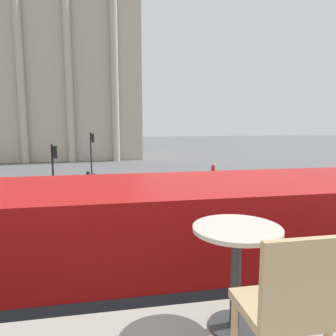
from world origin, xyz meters
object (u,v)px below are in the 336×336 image
object	(u,v)px
cafe_dining_table	(236,254)
pedestrian_yellow	(40,223)
plaza_building_left	(9,64)
traffic_light_mid	(54,167)
traffic_light_near	(91,201)
traffic_light_far	(92,151)
double_decker_bus	(181,274)
cafe_chair_0	(286,306)
pedestrian_red	(213,172)

from	to	relation	value
cafe_dining_table	pedestrian_yellow	size ratio (longest dim) A/B	0.44
plaza_building_left	pedestrian_yellow	world-z (taller)	plaza_building_left
plaza_building_left	traffic_light_mid	xyz separation A→B (m)	(9.34, -28.26, -9.95)
cafe_dining_table	traffic_light_mid	world-z (taller)	cafe_dining_table
traffic_light_near	traffic_light_mid	size ratio (longest dim) A/B	0.87
plaza_building_left	traffic_light_mid	size ratio (longest dim) A/B	9.15
traffic_light_near	pedestrian_yellow	world-z (taller)	traffic_light_near
pedestrian_yellow	traffic_light_mid	bearing A→B (deg)	120.91
plaza_building_left	traffic_light_near	size ratio (longest dim) A/B	10.56
traffic_light_far	pedestrian_yellow	distance (m)	13.45
traffic_light_near	double_decker_bus	bearing A→B (deg)	-73.35
traffic_light_near	traffic_light_far	bearing A→B (deg)	92.05
traffic_light_near	pedestrian_yellow	xyz separation A→B (m)	(-2.16, 1.66, -1.21)
double_decker_bus	cafe_chair_0	size ratio (longest dim) A/B	11.24
cafe_chair_0	traffic_light_far	bearing A→B (deg)	99.39
plaza_building_left	traffic_light_near	bearing A→B (deg)	-71.79
traffic_light_far	pedestrian_yellow	bearing A→B (deg)	-97.01
traffic_light_near	pedestrian_red	distance (m)	15.80
plaza_building_left	pedestrian_yellow	size ratio (longest dim) A/B	20.94
plaza_building_left	pedestrian_red	world-z (taller)	plaza_building_left
double_decker_bus	pedestrian_yellow	world-z (taller)	double_decker_bus
double_decker_bus	traffic_light_mid	distance (m)	14.42
cafe_chair_0	pedestrian_yellow	size ratio (longest dim) A/B	0.55
cafe_chair_0	pedestrian_red	world-z (taller)	cafe_chair_0
traffic_light_far	cafe_chair_0	bearing A→B (deg)	-85.57
double_decker_bus	traffic_light_near	size ratio (longest dim) A/B	3.12
double_decker_bus	cafe_chair_0	distance (m)	4.73
plaza_building_left	traffic_light_near	distance (m)	38.84
traffic_light_mid	pedestrian_red	xyz separation A→B (m)	(11.43, 5.56, -1.50)
cafe_dining_table	traffic_light_near	xyz separation A→B (m)	(-1.44, 10.12, -2.07)
double_decker_bus	cafe_dining_table	xyz separation A→B (m)	(-0.49, -3.68, 1.97)
double_decker_bus	traffic_light_near	distance (m)	6.72
cafe_dining_table	pedestrian_yellow	xyz separation A→B (m)	(-3.60, 11.78, -3.28)
cafe_chair_0	pedestrian_yellow	world-z (taller)	cafe_chair_0
plaza_building_left	traffic_light_far	bearing A→B (deg)	-61.64
plaza_building_left	traffic_light_mid	distance (m)	31.38
pedestrian_red	plaza_building_left	bearing A→B (deg)	-56.80
cafe_dining_table	traffic_light_near	world-z (taller)	cafe_dining_table
plaza_building_left	pedestrian_red	xyz separation A→B (m)	(20.77, -22.70, -11.45)
traffic_light_mid	traffic_light_far	size ratio (longest dim) A/B	0.91
traffic_light_mid	pedestrian_red	distance (m)	12.79
cafe_dining_table	traffic_light_mid	distance (m)	17.94
traffic_light_mid	cafe_dining_table	bearing A→B (deg)	-77.72
traffic_light_far	double_decker_bus	bearing A→B (deg)	-83.42
cafe_dining_table	plaza_building_left	bearing A→B (deg)	106.04
cafe_chair_0	plaza_building_left	world-z (taller)	plaza_building_left
traffic_light_near	pedestrian_red	bearing A→B (deg)	54.87
cafe_chair_0	traffic_light_far	distance (m)	25.74
traffic_light_mid	cafe_chair_0	bearing A→B (deg)	-78.08
cafe_dining_table	cafe_chair_0	world-z (taller)	cafe_chair_0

